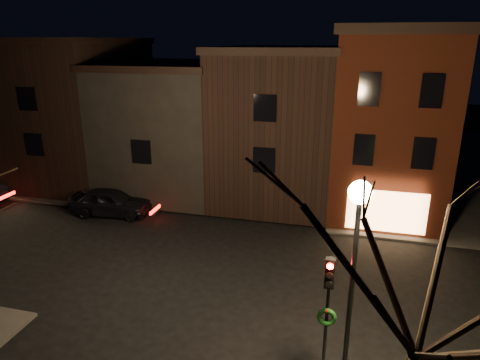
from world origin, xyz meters
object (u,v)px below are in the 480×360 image
at_px(street_lamp_near, 357,234).
at_px(parked_car_a, 111,202).
at_px(bare_tree_right, 433,250).
at_px(traffic_signal, 328,300).

bearing_deg(street_lamp_near, parked_car_a, 142.49).
relative_size(bare_tree_right, parked_car_a, 1.79).
height_order(traffic_signal, parked_car_a, traffic_signal).
bearing_deg(bare_tree_right, street_lamp_near, 117.47).
bearing_deg(bare_tree_right, traffic_signal, 122.41).
relative_size(street_lamp_near, traffic_signal, 1.60).
relative_size(street_lamp_near, parked_car_a, 1.37).
bearing_deg(street_lamp_near, traffic_signal, 140.63).
xyz_separation_m(bare_tree_right, parked_car_a, (-14.96, 12.99, -5.34)).
distance_m(street_lamp_near, traffic_signal, 2.49).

